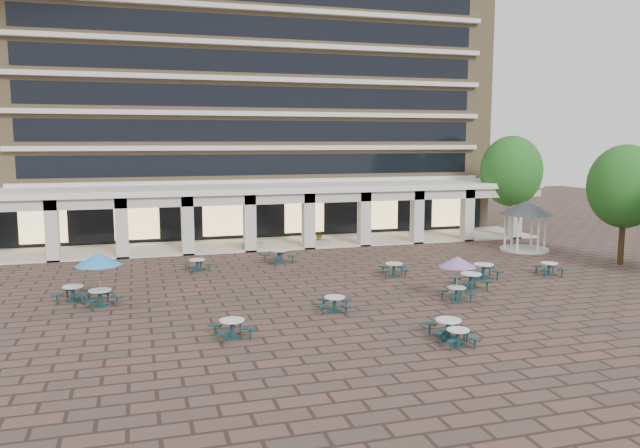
# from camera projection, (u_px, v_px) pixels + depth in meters

# --- Properties ---
(ground) EXTENTS (120.00, 120.00, 0.00)m
(ground) POSITION_uv_depth(u_px,v_px,m) (333.00, 290.00, 32.17)
(ground) COLOR brown
(ground) RESTS_ON ground
(apartment_building) EXTENTS (40.00, 15.50, 25.20)m
(apartment_building) POSITION_uv_depth(u_px,v_px,m) (246.00, 84.00, 54.71)
(apartment_building) COLOR #8C764F
(apartment_building) RESTS_ON ground
(retail_arcade) EXTENTS (42.00, 6.60, 4.40)m
(retail_arcade) POSITION_uv_depth(u_px,v_px,m) (272.00, 204.00, 45.84)
(retail_arcade) COLOR white
(retail_arcade) RESTS_ON ground
(picnic_table_0) EXTENTS (1.86, 1.86, 0.74)m
(picnic_table_0) POSITION_uv_depth(u_px,v_px,m) (232.00, 327.00, 24.33)
(picnic_table_0) COLOR #123738
(picnic_table_0) RESTS_ON ground
(picnic_table_1) EXTENTS (1.53, 1.53, 0.64)m
(picnic_table_1) POSITION_uv_depth(u_px,v_px,m) (458.00, 336.00, 23.37)
(picnic_table_1) COLOR #123738
(picnic_table_1) RESTS_ON ground
(picnic_table_2) EXTENTS (1.84, 1.84, 0.76)m
(picnic_table_2) POSITION_uv_depth(u_px,v_px,m) (448.00, 327.00, 24.26)
(picnic_table_2) COLOR #123738
(picnic_table_2) RESTS_ON ground
(picnic_table_3) EXTENTS (1.83, 1.83, 0.82)m
(picnic_table_3) POSITION_uv_depth(u_px,v_px,m) (471.00, 280.00, 32.40)
(picnic_table_3) COLOR #123738
(picnic_table_3) RESTS_ON ground
(picnic_table_4) EXTENTS (2.17, 2.17, 2.50)m
(picnic_table_4) POSITION_uv_depth(u_px,v_px,m) (98.00, 261.00, 28.78)
(picnic_table_4) COLOR #123738
(picnic_table_4) RESTS_ON ground
(picnic_table_5) EXTENTS (1.90, 1.90, 0.71)m
(picnic_table_5) POSITION_uv_depth(u_px,v_px,m) (335.00, 303.00, 28.01)
(picnic_table_5) COLOR #123738
(picnic_table_5) RESTS_ON ground
(picnic_table_6) EXTENTS (1.87, 1.87, 2.15)m
(picnic_table_6) POSITION_uv_depth(u_px,v_px,m) (457.00, 263.00, 29.81)
(picnic_table_6) COLOR #123738
(picnic_table_6) RESTS_ON ground
(picnic_table_7) EXTENTS (1.78, 1.78, 0.71)m
(picnic_table_7) POSITION_uv_depth(u_px,v_px,m) (549.00, 268.00, 35.72)
(picnic_table_7) COLOR #123738
(picnic_table_7) RESTS_ON ground
(picnic_table_8) EXTENTS (1.97, 1.97, 0.74)m
(picnic_table_8) POSITION_uv_depth(u_px,v_px,m) (73.00, 292.00, 29.92)
(picnic_table_8) COLOR #123738
(picnic_table_8) RESTS_ON ground
(picnic_table_9) EXTENTS (2.31, 2.31, 0.85)m
(picnic_table_9) POSITION_uv_depth(u_px,v_px,m) (279.00, 255.00, 39.17)
(picnic_table_9) COLOR #123738
(picnic_table_9) RESTS_ON ground
(picnic_table_10) EXTENTS (2.07, 2.07, 0.81)m
(picnic_table_10) POSITION_uv_depth(u_px,v_px,m) (483.00, 270.00, 34.89)
(picnic_table_10) COLOR #123738
(picnic_table_10) RESTS_ON ground
(picnic_table_12) EXTENTS (1.89, 1.89, 0.69)m
(picnic_table_12) POSITION_uv_depth(u_px,v_px,m) (197.00, 264.00, 36.86)
(picnic_table_12) COLOR #123738
(picnic_table_12) RESTS_ON ground
(picnic_table_13) EXTENTS (1.94, 1.94, 0.75)m
(picnic_table_13) POSITION_uv_depth(u_px,v_px,m) (394.00, 268.00, 35.41)
(picnic_table_13) COLOR #123738
(picnic_table_13) RESTS_ON ground
(gazebo) EXTENTS (3.74, 3.74, 3.48)m
(gazebo) POSITION_uv_depth(u_px,v_px,m) (526.00, 213.00, 43.42)
(gazebo) COLOR beige
(gazebo) RESTS_ON ground
(tree_east_a) EXTENTS (4.47, 4.47, 7.44)m
(tree_east_a) POSITION_uv_depth(u_px,v_px,m) (625.00, 187.00, 38.20)
(tree_east_a) COLOR #472D1C
(tree_east_a) RESTS_ON ground
(tree_east_c) EXTENTS (4.83, 4.83, 8.05)m
(tree_east_c) POSITION_uv_depth(u_px,v_px,m) (511.00, 171.00, 48.97)
(tree_east_c) COLOR #472D1C
(tree_east_c) RESTS_ON ground
(planter_left) EXTENTS (1.50, 0.75, 1.29)m
(planter_left) POSITION_uv_depth(u_px,v_px,m) (253.00, 243.00, 43.86)
(planter_left) COLOR gray
(planter_left) RESTS_ON ground
(planter_right) EXTENTS (1.50, 0.76, 1.25)m
(planter_right) POSITION_uv_depth(u_px,v_px,m) (320.00, 240.00, 45.24)
(planter_right) COLOR gray
(planter_right) RESTS_ON ground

